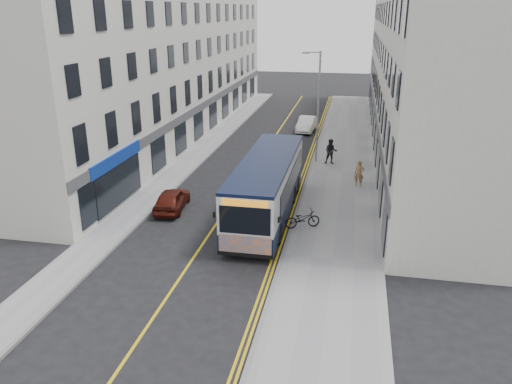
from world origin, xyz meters
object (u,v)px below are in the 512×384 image
at_px(car_maroon, 172,199).
at_px(car_white, 307,124).
at_px(bicycle, 303,219).
at_px(pedestrian_far, 331,152).
at_px(city_bus, 267,185).
at_px(pedestrian_near, 359,173).
at_px(streetlamp, 317,104).

bearing_deg(car_maroon, car_white, -110.27).
xyz_separation_m(bicycle, pedestrian_far, (0.79, 11.62, 0.43)).
bearing_deg(city_bus, pedestrian_near, 48.94).
height_order(city_bus, car_white, city_bus).
distance_m(bicycle, car_white, 22.14).
distance_m(streetlamp, pedestrian_near, 6.79).
bearing_deg(city_bus, pedestrian_far, 74.01).
relative_size(streetlamp, car_white, 1.97).
distance_m(streetlamp, pedestrian_far, 3.57).
height_order(streetlamp, pedestrian_near, streetlamp).
bearing_deg(streetlamp, bicycle, -88.22).
bearing_deg(car_maroon, pedestrian_far, -134.26).
bearing_deg(pedestrian_far, pedestrian_near, -70.77).
bearing_deg(pedestrian_near, streetlamp, 132.56).
bearing_deg(pedestrian_far, car_white, 100.11).
bearing_deg(car_white, pedestrian_near, -68.11).
height_order(pedestrian_far, car_white, pedestrian_far).
bearing_deg(streetlamp, pedestrian_far, -19.95).
bearing_deg(city_bus, streetlamp, 80.64).
relative_size(city_bus, pedestrian_near, 6.77).
height_order(streetlamp, city_bus, streetlamp).
bearing_deg(bicycle, streetlamp, -22.62).
bearing_deg(streetlamp, pedestrian_near, -57.17).
relative_size(city_bus, pedestrian_far, 6.11).
bearing_deg(streetlamp, car_maroon, -123.71).
relative_size(streetlamp, pedestrian_near, 4.84).
height_order(bicycle, car_maroon, car_maroon).
bearing_deg(pedestrian_near, pedestrian_far, 123.81).
relative_size(pedestrian_near, car_white, 0.41).
xyz_separation_m(city_bus, pedestrian_far, (2.91, 10.14, -0.74)).
height_order(pedestrian_near, car_maroon, pedestrian_near).
bearing_deg(car_maroon, bicycle, 164.67).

